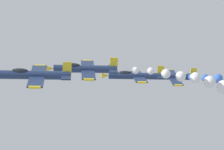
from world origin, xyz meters
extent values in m
cylinder|color=navy|center=(-13.38, 10.89, 72.10)|extent=(1.48, 9.00, 1.48)
cube|color=navy|center=(-13.33, 10.49, 72.01)|extent=(8.27, 1.90, 4.35)
cylinder|color=yellow|center=(-17.43, 10.49, 69.92)|extent=(0.48, 1.40, 0.48)
cylinder|color=yellow|center=(-9.24, 10.49, 74.11)|extent=(0.48, 1.40, 0.48)
cube|color=navy|center=(-13.40, 6.89, 72.15)|extent=(3.46, 1.20, 1.89)
cube|color=yellow|center=(-13.82, 6.79, 72.96)|extent=(0.85, 1.10, 1.49)
ellipsoid|color=black|center=(-13.60, 12.69, 72.54)|extent=(1.03, 2.20, 0.99)
cylinder|color=navy|center=(-5.38, 4.31, 74.54)|extent=(1.48, 9.00, 1.48)
cone|color=yellow|center=(-5.38, 9.41, 74.54)|extent=(1.41, 1.20, 1.41)
cube|color=navy|center=(-5.33, 3.91, 74.45)|extent=(8.23, 1.90, 4.43)
cylinder|color=yellow|center=(-9.40, 3.91, 72.31)|extent=(0.49, 1.40, 0.49)
cylinder|color=yellow|center=(-1.26, 3.91, 76.58)|extent=(0.49, 1.40, 0.49)
cube|color=navy|center=(-5.40, 0.31, 74.58)|extent=(3.45, 1.20, 1.92)
cube|color=yellow|center=(-5.83, 0.21, 75.39)|extent=(0.87, 1.10, 1.48)
ellipsoid|color=black|center=(-5.61, 6.11, 74.97)|extent=(1.03, 2.20, 0.99)
sphere|color=white|center=(-5.37, -2.97, 74.44)|extent=(1.02, 1.02, 1.02)
sphere|color=white|center=(-5.04, -5.25, 74.47)|extent=(1.02, 1.02, 1.02)
sphere|color=white|center=(-4.73, -7.53, 74.13)|extent=(1.38, 1.38, 1.38)
sphere|color=white|center=(-4.37, -9.80, 73.85)|extent=(1.51, 1.51, 1.51)
sphere|color=white|center=(-4.06, -12.08, 73.73)|extent=(1.62, 1.62, 1.62)
sphere|color=white|center=(-3.50, -14.36, 73.23)|extent=(1.81, 1.81, 1.81)
sphere|color=white|center=(-2.81, -16.64, 72.57)|extent=(2.13, 2.13, 2.13)
cylinder|color=navy|center=(4.68, -4.33, 75.45)|extent=(1.43, 9.00, 1.43)
cone|color=yellow|center=(4.68, 0.77, 75.45)|extent=(1.35, 1.20, 1.35)
cube|color=navy|center=(4.72, -4.73, 75.36)|extent=(8.63, 1.90, 3.53)
cylinder|color=yellow|center=(0.44, -4.73, 73.68)|extent=(0.47, 1.40, 0.47)
cylinder|color=yellow|center=(9.00, -4.73, 77.04)|extent=(0.47, 1.40, 0.47)
cube|color=navy|center=(4.66, -8.33, 75.50)|extent=(3.60, 1.20, 1.56)
cube|color=yellow|center=(4.33, -8.43, 76.35)|extent=(0.72, 1.10, 1.54)
ellipsoid|color=black|center=(4.50, -2.53, 75.92)|extent=(1.00, 2.20, 0.94)
sphere|color=blue|center=(4.68, -11.50, 75.48)|extent=(0.83, 0.83, 0.83)
sphere|color=blue|center=(4.62, -13.68, 75.39)|extent=(1.13, 1.13, 1.13)
sphere|color=blue|center=(4.29, -15.86, 75.24)|extent=(1.25, 1.25, 1.25)
sphere|color=blue|center=(4.15, -18.03, 75.12)|extent=(1.58, 1.58, 1.58)
cylinder|color=navy|center=(13.53, -12.09, 77.01)|extent=(1.49, 9.00, 1.49)
cone|color=yellow|center=(13.53, -6.99, 77.01)|extent=(1.41, 1.20, 1.41)
cube|color=navy|center=(13.57, -12.49, 76.92)|extent=(8.22, 1.90, 4.44)
cylinder|color=yellow|center=(9.50, -12.49, 74.78)|extent=(0.49, 1.40, 0.49)
cylinder|color=yellow|center=(17.64, -12.49, 79.06)|extent=(0.49, 1.40, 0.49)
cube|color=navy|center=(13.50, -16.09, 77.05)|extent=(3.45, 1.20, 1.93)
cube|color=yellow|center=(13.08, -16.19, 77.86)|extent=(0.87, 1.10, 1.48)
ellipsoid|color=black|center=(13.29, -10.29, 77.45)|extent=(1.03, 2.20, 0.99)
camera|label=1|loc=(-74.64, 6.14, 61.04)|focal=79.03mm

